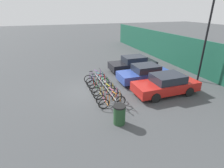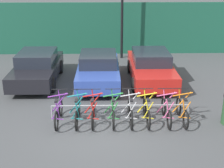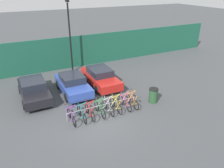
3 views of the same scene
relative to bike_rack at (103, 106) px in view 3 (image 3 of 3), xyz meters
The scene contains 16 objects.
ground_plane 1.05m from the bike_rack, 133.20° to the right, with size 120.00×120.00×0.00m, color #424447.
hoarding_wall 8.91m from the bike_rack, 94.11° to the left, with size 36.00×0.16×3.03m, color #19513D.
bike_rack is the anchor object (origin of this frame).
bicycle_purple 2.10m from the bike_rack, behind, with size 0.68×1.71×1.05m.
bicycle_teal 1.46m from the bike_rack, behind, with size 0.68×1.71×1.05m.
bicycle_red 0.95m from the bike_rack, behind, with size 0.68×1.71×1.05m.
bicycle_green 0.32m from the bike_rack, 149.79° to the right, with size 0.68×1.71×1.05m.
bicycle_silver 0.38m from the bike_rack, 24.21° to the right, with size 0.68×1.71×1.05m.
bicycle_yellow 0.90m from the bike_rack, ahead, with size 0.68×1.71×1.05m.
bicycle_pink 1.56m from the bike_rack, ahead, with size 0.68×1.71×1.05m.
bicycle_orange 2.10m from the bike_rack, ahead, with size 0.68×1.71×1.05m.
car_black 5.32m from the bike_rack, 132.44° to the left, with size 1.91×4.34×1.40m.
car_blue 3.69m from the bike_rack, 102.75° to the left, with size 1.91×4.16×1.40m.
car_red 4.21m from the bike_rack, 68.03° to the left, with size 1.91×4.45×1.40m.
lamp_post 8.40m from the bike_rack, 86.74° to the left, with size 0.24×0.44×6.32m.
trash_bin 3.71m from the bike_rack, ahead, with size 0.63×0.63×1.03m.
Camera 3 is at (-4.17, -10.29, 7.60)m, focal length 35.00 mm.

